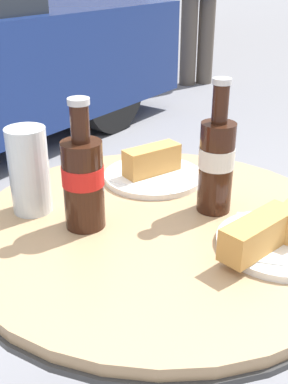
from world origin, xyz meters
The scene contains 6 objects.
bistro_table centered at (0.00, 0.00, 0.52)m, with size 0.69×0.69×0.69m.
cola_bottle_left centered at (-0.08, 0.10, 0.78)m, with size 0.07×0.07×0.23m.
cola_bottle_right centered at (0.10, -0.05, 0.79)m, with size 0.06×0.06×0.24m.
drinking_glass centered at (-0.10, 0.22, 0.77)m, with size 0.07×0.07×0.16m.
lunch_plate_near centered at (0.04, -0.20, 0.72)m, with size 0.23×0.21×0.07m.
lunch_plate_far centered at (0.15, 0.12, 0.71)m, with size 0.21×0.21×0.07m.
Camera 1 is at (-0.62, -0.41, 1.11)m, focal length 45.00 mm.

